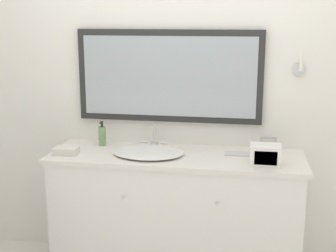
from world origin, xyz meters
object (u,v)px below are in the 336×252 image
object	(u,v)px
appliance_box	(265,155)
picture_frame	(268,145)
sink_basin	(149,152)
soap_bottle	(102,136)

from	to	relation	value
appliance_box	picture_frame	distance (m)	0.26
sink_basin	picture_frame	world-z (taller)	sink_basin
sink_basin	appliance_box	size ratio (longest dim) A/B	2.51
soap_bottle	picture_frame	xyz separation A→B (m)	(1.19, -0.00, -0.01)
sink_basin	soap_bottle	xyz separation A→B (m)	(-0.38, 0.16, 0.06)
sink_basin	appliance_box	bearing A→B (deg)	-7.57
sink_basin	soap_bottle	bearing A→B (deg)	156.86
sink_basin	soap_bottle	distance (m)	0.42
soap_bottle	appliance_box	world-z (taller)	soap_bottle
sink_basin	appliance_box	xyz separation A→B (m)	(0.78, -0.10, 0.05)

